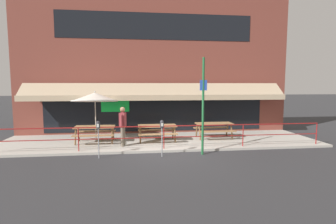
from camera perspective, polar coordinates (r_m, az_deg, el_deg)
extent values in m
plane|color=#2D2D30|center=(10.81, -0.72, -8.84)|extent=(120.00, 120.00, 0.00)
cube|color=#ADA89E|center=(12.73, -1.72, -6.34)|extent=(15.00, 4.00, 0.10)
cube|color=brown|center=(14.74, -2.60, 11.10)|extent=(15.00, 0.50, 8.17)
cube|color=black|center=(14.76, -2.55, 18.15)|extent=(10.50, 0.02, 1.40)
cube|color=black|center=(14.49, -2.47, 0.36)|extent=(12.00, 0.02, 2.30)
cube|color=#19D84C|center=(14.44, -11.41, 1.43)|extent=(1.50, 0.02, 0.70)
cube|color=tan|center=(13.89, -2.31, 4.88)|extent=(13.80, 0.92, 0.70)
cube|color=tan|center=(13.39, -2.12, 3.13)|extent=(13.80, 0.08, 0.28)
cylinder|color=maroon|center=(11.15, -18.91, -5.67)|extent=(0.04, 0.04, 0.95)
cylinder|color=maroon|center=(10.97, -0.90, -5.54)|extent=(0.04, 0.04, 0.95)
cylinder|color=maroon|center=(11.84, 16.01, -4.91)|extent=(0.04, 0.04, 0.95)
cylinder|color=maroon|center=(13.55, 29.59, -4.10)|extent=(0.04, 0.04, 0.95)
cube|color=maroon|center=(10.88, -0.91, -3.08)|extent=(13.80, 0.04, 0.04)
cube|color=maroon|center=(10.97, -0.90, -5.54)|extent=(13.80, 0.03, 0.03)
cube|color=#997047|center=(12.47, -15.66, -3.12)|extent=(1.80, 0.80, 0.05)
cube|color=#997047|center=(11.95, -16.03, -4.98)|extent=(1.80, 0.26, 0.04)
cube|color=#997047|center=(13.08, -15.24, -4.03)|extent=(1.80, 0.26, 0.04)
cylinder|color=brown|center=(12.12, -12.08, -5.06)|extent=(0.07, 0.30, 0.73)
cylinder|color=brown|center=(12.75, -11.83, -4.52)|extent=(0.07, 0.30, 0.73)
cylinder|color=brown|center=(12.37, -19.51, -5.06)|extent=(0.07, 0.30, 0.73)
cylinder|color=brown|center=(12.98, -18.90, -4.53)|extent=(0.07, 0.30, 0.73)
cube|color=#997047|center=(12.34, -2.37, -3.00)|extent=(1.80, 0.80, 0.05)
cube|color=#997047|center=(11.82, -2.14, -4.87)|extent=(1.80, 0.26, 0.04)
cube|color=#997047|center=(12.96, -2.58, -3.92)|extent=(1.80, 0.26, 0.04)
cylinder|color=brown|center=(12.18, 1.52, -4.88)|extent=(0.07, 0.30, 0.73)
cylinder|color=brown|center=(12.80, 1.10, -4.35)|extent=(0.07, 0.30, 0.73)
cylinder|color=brown|center=(12.05, -6.05, -5.03)|extent=(0.07, 0.30, 0.73)
cylinder|color=brown|center=(12.68, -6.10, -4.49)|extent=(0.07, 0.30, 0.73)
cube|color=#997047|center=(13.22, 9.99, -2.49)|extent=(1.80, 0.80, 0.05)
cube|color=#997047|center=(12.72, 10.73, -4.20)|extent=(1.80, 0.26, 0.04)
cube|color=#997047|center=(13.82, 9.27, -3.37)|extent=(1.80, 0.26, 0.04)
cylinder|color=brown|center=(13.24, 13.69, -4.17)|extent=(0.07, 0.30, 0.73)
cylinder|color=brown|center=(13.83, 12.76, -3.72)|extent=(0.07, 0.30, 0.73)
cylinder|color=brown|center=(12.77, 6.94, -4.42)|extent=(0.07, 0.30, 0.73)
cylinder|color=brown|center=(13.38, 6.28, -3.94)|extent=(0.07, 0.30, 0.73)
cylinder|color=#B7B2A8|center=(12.72, -15.50, -1.08)|extent=(0.04, 0.04, 2.30)
cone|color=silver|center=(12.65, -15.62, 3.20)|extent=(2.10, 2.13, 0.59)
cylinder|color=white|center=(12.66, -15.59, 2.34)|extent=(2.14, 2.14, 0.24)
sphere|color=#B7B2A8|center=(12.64, -15.65, 4.29)|extent=(0.07, 0.07, 0.07)
cylinder|color=#665B4C|center=(11.50, -9.88, -5.31)|extent=(0.15, 0.15, 0.86)
cylinder|color=#665B4C|center=(11.69, -9.66, -5.12)|extent=(0.15, 0.15, 0.86)
cube|color=maroon|center=(11.48, -9.83, -1.64)|extent=(0.31, 0.44, 0.60)
cylinder|color=maroon|center=(11.23, -10.14, -1.96)|extent=(0.10, 0.10, 0.54)
cylinder|color=maroon|center=(11.74, -9.54, -1.62)|extent=(0.10, 0.10, 0.54)
sphere|color=#9E7051|center=(11.43, -9.87, 0.55)|extent=(0.22, 0.22, 0.22)
cylinder|color=gray|center=(10.21, -14.87, -6.60)|extent=(0.04, 0.04, 1.15)
cylinder|color=#2D2D33|center=(10.09, -14.97, -2.85)|extent=(0.15, 0.15, 0.20)
sphere|color=#2D2D33|center=(10.07, -14.98, -2.29)|extent=(0.14, 0.14, 0.14)
cube|color=silver|center=(10.01, -15.03, -2.87)|extent=(0.08, 0.01, 0.13)
cylinder|color=gray|center=(10.08, -1.32, -6.56)|extent=(0.04, 0.04, 1.15)
cylinder|color=#2D2D33|center=(9.96, -1.33, -2.76)|extent=(0.15, 0.15, 0.20)
sphere|color=#2D2D33|center=(9.94, -1.33, -2.20)|extent=(0.14, 0.14, 0.14)
cube|color=silver|center=(9.88, -1.28, -2.78)|extent=(0.08, 0.01, 0.13)
cylinder|color=#1E6033|center=(10.31, 7.63, 1.14)|extent=(0.09, 0.09, 3.81)
cube|color=blue|center=(10.25, 7.72, 5.80)|extent=(0.28, 0.02, 0.40)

